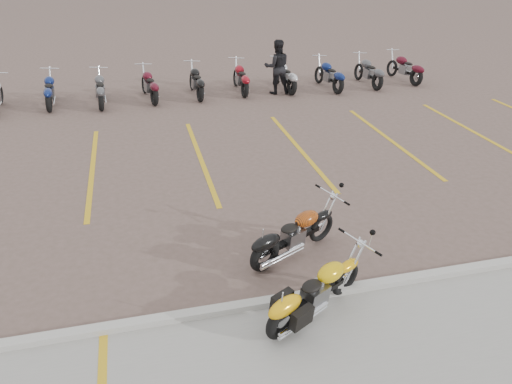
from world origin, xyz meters
TOP-DOWN VIEW (x-y plane):
  - ground at (0.00, 0.00)m, footprint 100.00×100.00m
  - curb at (0.00, -2.00)m, footprint 60.00×0.18m
  - parking_stripes at (0.00, 4.00)m, footprint 38.00×5.50m
  - yellow_cruiser at (0.74, -2.37)m, footprint 1.82×1.08m
  - flame_cruiser at (0.92, -0.79)m, footprint 1.85×1.00m
  - person_b at (3.60, 9.35)m, footprint 1.01×0.82m
  - bg_bike_row at (-0.16, 9.64)m, footprint 18.91×2.03m

SIDE VIEW (x-z plane):
  - ground at x=0.00m, z-range 0.00..0.00m
  - parking_stripes at x=0.00m, z-range 0.00..0.01m
  - curb at x=0.00m, z-range 0.00..0.12m
  - flame_cruiser at x=0.92m, z-range 0.00..0.82m
  - yellow_cruiser at x=0.74m, z-range 0.00..0.83m
  - bg_bike_row at x=-0.16m, z-range 0.00..1.10m
  - person_b at x=3.60m, z-range 0.00..1.92m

